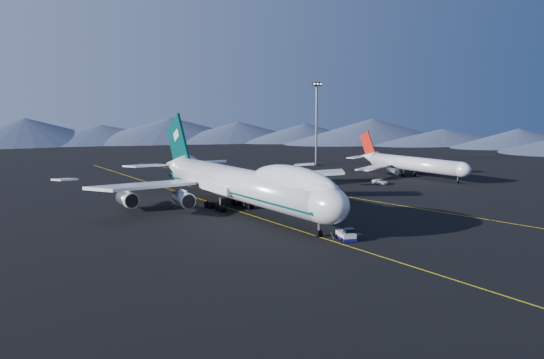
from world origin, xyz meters
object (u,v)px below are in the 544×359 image
pushback_tug (346,236)px  second_jet (410,164)px  boeing_747 (241,183)px  floodlight_mast (316,123)px  service_van (380,182)px

pushback_tug → second_jet: 89.50m
boeing_747 → floodlight_mast: floodlight_mast is taller
boeing_747 → second_jet: bearing=20.2°
service_van → boeing_747: bearing=-158.8°
second_jet → floodlight_mast: 43.38m
boeing_747 → floodlight_mast: size_ratio=2.48×
boeing_747 → service_van: (52.34, 17.86, -5.11)m
second_jet → floodlight_mast: size_ratio=1.56×
floodlight_mast → pushback_tug: bearing=-123.1°
boeing_747 → floodlight_mast: bearing=45.5°
pushback_tug → floodlight_mast: size_ratio=0.17×
floodlight_mast → boeing_747: bearing=-134.5°
second_jet → pushback_tug: bearing=-133.5°
pushback_tug → second_jet: second_jet is taller
second_jet → floodlight_mast: bearing=103.4°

